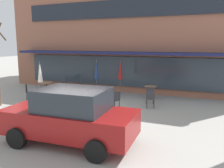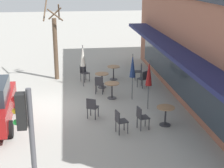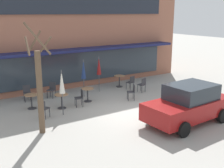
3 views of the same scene
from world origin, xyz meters
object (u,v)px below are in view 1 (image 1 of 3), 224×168
object	(u,v)px
cafe_table_by_tree	(57,90)
patio_umbrella_green_folded	(40,72)
cafe_table_streetside	(85,91)
cafe_table_mid_patio	(46,86)
cafe_chair_4	(69,92)
cafe_chair_1	(150,94)
cafe_chair_3	(115,99)
cafe_chair_0	(62,83)
patio_umbrella_cream_folded	(96,70)
parked_sedan	(70,116)
cafe_chair_5	(80,84)
cafe_chair_6	(151,98)
patio_umbrella_corner_open	(120,70)
cafe_table_near_wall	(150,90)
cafe_chair_2	(28,91)

from	to	relation	value
cafe_table_by_tree	patio_umbrella_green_folded	xyz separation A→B (m)	(-0.34, -0.94, 1.11)
cafe_table_streetside	cafe_table_mid_patio	xyz separation A→B (m)	(-2.99, 0.49, 0.00)
cafe_chair_4	cafe_table_mid_patio	bearing A→B (deg)	155.78
cafe_table_mid_patio	cafe_chair_1	bearing A→B (deg)	1.52
cafe_chair_1	cafe_chair_3	distance (m)	2.17
cafe_chair_0	cafe_chair_3	xyz separation A→B (m)	(5.03, -3.03, 0.00)
cafe_table_streetside	patio_umbrella_cream_folded	distance (m)	1.47
cafe_chair_1	cafe_chair_3	bearing A→B (deg)	-125.00
parked_sedan	cafe_chair_5	bearing A→B (deg)	117.97
cafe_chair_4	cafe_chair_6	size ratio (longest dim) A/B	1.00
patio_umbrella_corner_open	cafe_chair_3	xyz separation A→B (m)	(0.70, -2.49, -1.10)
cafe_table_mid_patio	parked_sedan	size ratio (longest dim) A/B	0.18
cafe_table_by_tree	cafe_chair_6	xyz separation A→B (m)	(5.39, 0.10, 0.01)
cafe_table_streetside	cafe_chair_5	bearing A→B (deg)	127.14
cafe_table_streetside	cafe_table_mid_patio	size ratio (longest dim) A/B	1.00
patio_umbrella_cream_folded	patio_umbrella_corner_open	bearing A→B (deg)	19.41
cafe_table_near_wall	cafe_table_by_tree	size ratio (longest dim) A/B	1.00
parked_sedan	cafe_chair_1	bearing A→B (deg)	78.73
cafe_table_near_wall	cafe_table_mid_patio	bearing A→B (deg)	-169.40
cafe_table_by_tree	cafe_chair_5	world-z (taller)	cafe_chair_5
cafe_chair_0	cafe_chair_6	bearing A→B (deg)	-18.04
cafe_table_by_tree	cafe_chair_5	distance (m)	2.14
patio_umbrella_green_folded	cafe_chair_2	size ratio (longest dim) A/B	2.47
cafe_table_streetside	cafe_table_by_tree	distance (m)	1.70
patio_umbrella_cream_folded	cafe_table_by_tree	bearing A→B (deg)	-147.57
cafe_chair_1	parked_sedan	distance (m)	5.95
cafe_chair_2	cafe_chair_6	xyz separation A→B (m)	(6.67, 0.95, 0.00)
cafe_chair_1	parked_sedan	xyz separation A→B (m)	(-1.16, -5.82, 0.35)
patio_umbrella_cream_folded	cafe_chair_3	bearing A→B (deg)	-45.67
patio_umbrella_cream_folded	cafe_chair_4	world-z (taller)	patio_umbrella_cream_folded
cafe_table_by_tree	cafe_chair_2	bearing A→B (deg)	-146.50
patio_umbrella_corner_open	cafe_chair_6	size ratio (longest dim) A/B	2.47
cafe_table_mid_patio	cafe_chair_2	bearing A→B (deg)	-88.55
patio_umbrella_cream_folded	cafe_chair_3	xyz separation A→B (m)	(1.99, -2.04, -1.10)
cafe_chair_2	cafe_chair_5	xyz separation A→B (m)	(1.57, 2.96, 0.00)
patio_umbrella_green_folded	patio_umbrella_corner_open	size ratio (longest dim) A/B	1.00
cafe_table_streetside	cafe_chair_1	xyz separation A→B (m)	(3.49, 0.66, 0.01)
cafe_table_streetside	parked_sedan	distance (m)	5.67
cafe_table_by_tree	patio_umbrella_green_folded	world-z (taller)	patio_umbrella_green_folded
cafe_chair_4	cafe_table_streetside	bearing A→B (deg)	36.18
cafe_chair_3	cafe_chair_4	bearing A→B (deg)	168.87
cafe_table_streetside	patio_umbrella_corner_open	bearing A→B (deg)	41.71
cafe_table_near_wall	cafe_chair_2	size ratio (longest dim) A/B	0.85
cafe_table_by_tree	patio_umbrella_cream_folded	distance (m)	2.54
cafe_chair_2	cafe_chair_4	bearing A→B (deg)	15.47
cafe_table_by_tree	cafe_chair_3	xyz separation A→B (m)	(3.92, -0.81, 0.01)
patio_umbrella_corner_open	cafe_chair_6	bearing A→B (deg)	-36.00
cafe_chair_0	cafe_chair_6	xyz separation A→B (m)	(6.51, -2.12, 0.00)
cafe_chair_0	cafe_chair_5	bearing A→B (deg)	-4.18
parked_sedan	cafe_chair_4	bearing A→B (deg)	123.37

